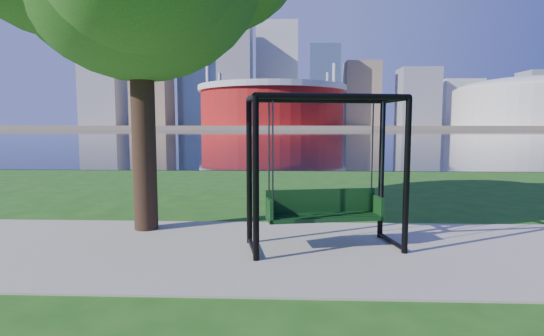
{
  "coord_description": "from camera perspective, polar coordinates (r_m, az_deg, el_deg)",
  "views": [
    {
      "loc": [
        0.01,
        -7.44,
        2.1
      ],
      "look_at": [
        -0.3,
        0.0,
        1.35
      ],
      "focal_mm": 28.0,
      "sensor_mm": 36.0,
      "label": 1
    }
  ],
  "objects": [
    {
      "name": "arena",
      "position": [
        277.82,
        31.78,
        7.73
      ],
      "size": [
        84.0,
        84.0,
        26.56
      ],
      "color": "beige",
      "rests_on": "far_bank"
    },
    {
      "name": "far_bank",
      "position": [
        313.44,
        2.4,
        5.53
      ],
      "size": [
        900.0,
        228.0,
        2.0
      ],
      "primitive_type": "cube",
      "color": "#937F60",
      "rests_on": "ground"
    },
    {
      "name": "stadium",
      "position": [
        242.95,
        0.03,
        8.6
      ],
      "size": [
        83.0,
        83.0,
        32.0
      ],
      "color": "maroon",
      "rests_on": "far_bank"
    },
    {
      "name": "river",
      "position": [
        109.46,
        2.39,
        4.64
      ],
      "size": [
        900.0,
        180.0,
        0.02
      ],
      "primitive_type": "cube",
      "color": "black",
      "rests_on": "ground"
    },
    {
      "name": "swing",
      "position": [
        7.16,
        7.02,
        -1.08
      ],
      "size": [
        2.69,
        1.56,
        2.59
      ],
      "rotation": [
        0.0,
        0.0,
        0.2
      ],
      "color": "black",
      "rests_on": "ground"
    },
    {
      "name": "ground",
      "position": [
        7.72,
        2.23,
        -10.01
      ],
      "size": [
        900.0,
        900.0,
        0.0
      ],
      "primitive_type": "plane",
      "color": "#1E5114",
      "rests_on": "ground"
    },
    {
      "name": "path",
      "position": [
        7.24,
        2.22,
        -10.97
      ],
      "size": [
        120.0,
        4.0,
        0.03
      ],
      "primitive_type": "cube",
      "color": "#9E937F",
      "rests_on": "ground"
    },
    {
      "name": "skyline",
      "position": [
        328.6,
        1.67,
        11.64
      ],
      "size": [
        392.0,
        66.0,
        96.5
      ],
      "color": "gray",
      "rests_on": "far_bank"
    }
  ]
}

